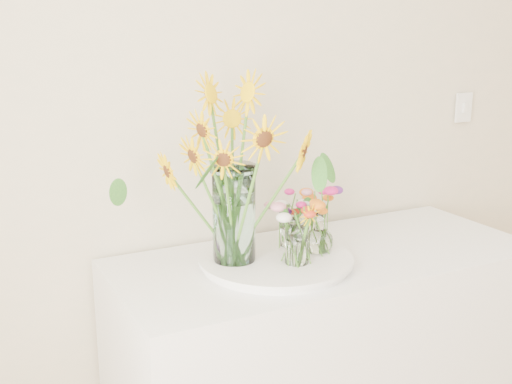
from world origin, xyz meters
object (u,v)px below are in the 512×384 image
counter (324,378)px  small_vase_b (319,233)px  small_vase_c (289,232)px  mason_jar (234,214)px  small_vase_a (297,245)px  tray (276,262)px

counter → small_vase_b: (-0.06, -0.03, 0.54)m
small_vase_c → mason_jar: bearing=-169.6°
small_vase_c → small_vase_a: bearing=-111.5°
counter → small_vase_c: size_ratio=13.62×
small_vase_b → small_vase_c: 0.11m
counter → mason_jar: 0.71m
counter → small_vase_a: size_ratio=11.19×
mason_jar → tray: bearing=-16.9°
small_vase_a → small_vase_c: (0.06, 0.15, -0.01)m
mason_jar → small_vase_b: bearing=-11.1°
tray → small_vase_c: bearing=40.5°
mason_jar → counter: bearing=-3.6°
mason_jar → small_vase_b: mason_jar is taller
tray → small_vase_a: 0.11m
counter → small_vase_a: small_vase_a is taller
small_vase_b → small_vase_c: bearing=120.9°
tray → small_vase_a: small_vase_a is taller
mason_jar → small_vase_c: (0.21, 0.04, -0.10)m
small_vase_a → small_vase_b: size_ratio=0.94×
counter → small_vase_b: size_ratio=10.56×
tray → mason_jar: bearing=163.1°
tray → mason_jar: 0.21m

